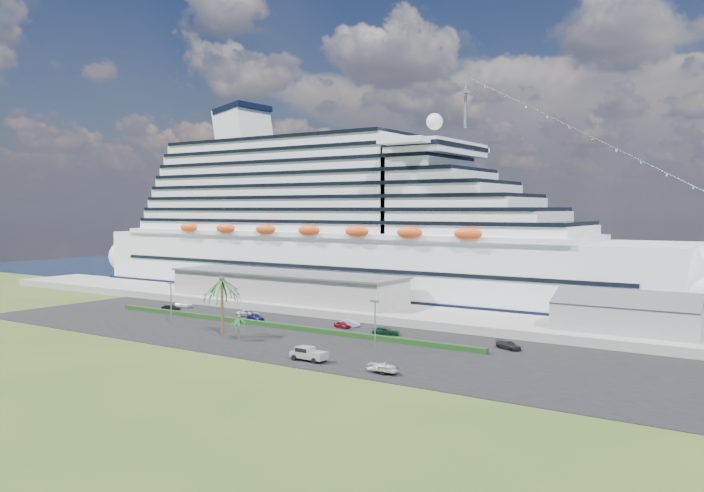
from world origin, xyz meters
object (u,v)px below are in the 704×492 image
Objects in this scene: cruise_ship at (353,233)px; pickup_truck at (308,353)px; parked_car_3 at (256,317)px; boat_trailer at (383,366)px.

cruise_ship is 78.45m from pickup_truck.
parked_car_3 is 51.38m from boat_trailer.
pickup_truck is at bearing -61.40° from cruise_ship.
cruise_ship is at bearing 118.60° from pickup_truck.
cruise_ship is at bearing 23.73° from parked_car_3.
boat_trailer is at bearing -53.49° from cruise_ship.
boat_trailer is at bearing -2.79° from pickup_truck.
pickup_truck is at bearing 177.21° from boat_trailer.
pickup_truck is (31.64, -23.57, 0.46)m from parked_car_3.
cruise_ship reaches higher than boat_trailer.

